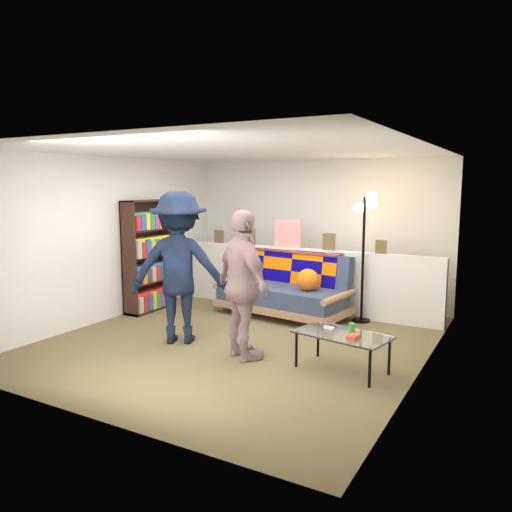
{
  "coord_description": "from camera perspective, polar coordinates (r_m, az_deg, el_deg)",
  "views": [
    {
      "loc": [
        3.22,
        -5.34,
        2.0
      ],
      "look_at": [
        0.0,
        0.4,
        1.05
      ],
      "focal_mm": 35.0,
      "sensor_mm": 36.0,
      "label": 1
    }
  ],
  "objects": [
    {
      "name": "ledge_decor",
      "position": [
        7.95,
        3.44,
        2.25
      ],
      "size": [
        2.97,
        0.02,
        0.45
      ],
      "color": "brown",
      "rests_on": "half_wall_ledge"
    },
    {
      "name": "room_shell",
      "position": [
        6.65,
        0.3,
        5.38
      ],
      "size": [
        4.6,
        5.05,
        2.45
      ],
      "color": "silver",
      "rests_on": "ground"
    },
    {
      "name": "floor_lamp",
      "position": [
        7.33,
        12.44,
        2.89
      ],
      "size": [
        0.39,
        0.35,
        1.9
      ],
      "color": "black",
      "rests_on": "ground"
    },
    {
      "name": "person_right",
      "position": [
        5.67,
        -1.49,
        -3.38
      ],
      "size": [
        1.08,
        0.87,
        1.72
      ],
      "primitive_type": "imported",
      "rotation": [
        0.0,
        0.0,
        2.61
      ],
      "color": "#CE858E",
      "rests_on": "ground"
    },
    {
      "name": "bookshelf",
      "position": [
        8.06,
        -12.23,
        -0.4
      ],
      "size": [
        0.29,
        0.88,
        1.76
      ],
      "color": "black",
      "rests_on": "ground"
    },
    {
      "name": "person_left",
      "position": [
        6.36,
        -8.78,
        -1.31
      ],
      "size": [
        1.43,
        1.21,
        1.92
      ],
      "primitive_type": "imported",
      "rotation": [
        0.0,
        0.0,
        3.63
      ],
      "color": "black",
      "rests_on": "ground"
    },
    {
      "name": "coffee_table",
      "position": [
        5.48,
        9.89,
        -9.01
      ],
      "size": [
        1.07,
        0.72,
        0.51
      ],
      "color": "black",
      "rests_on": "ground"
    },
    {
      "name": "ground",
      "position": [
        6.55,
        -1.74,
        -9.58
      ],
      "size": [
        5.0,
        5.0,
        0.0
      ],
      "primitive_type": "plane",
      "color": "brown",
      "rests_on": "ground"
    },
    {
      "name": "half_wall_ledge",
      "position": [
        7.97,
        4.93,
        -2.66
      ],
      "size": [
        4.45,
        0.15,
        1.0
      ],
      "primitive_type": "cube",
      "color": "silver",
      "rests_on": "ground"
    },
    {
      "name": "futon_sofa",
      "position": [
        7.65,
        3.41,
        -3.84
      ],
      "size": [
        2.12,
        1.2,
        0.87
      ],
      "color": "#A77651",
      "rests_on": "ground"
    }
  ]
}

